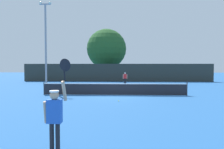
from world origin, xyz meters
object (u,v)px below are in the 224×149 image
at_px(player_receiving, 125,77).
at_px(large_tree, 107,49).
at_px(tennis_ball, 119,101).
at_px(parked_car_near, 151,75).
at_px(light_pole, 46,40).
at_px(parked_car_mid, 175,75).
at_px(player_serving, 55,112).

bearing_deg(player_receiving, large_tree, -74.08).
height_order(tennis_ball, parked_car_near, parked_car_near).
height_order(player_receiving, light_pole, light_pole).
height_order(large_tree, parked_car_mid, large_tree).
height_order(player_serving, parked_car_mid, player_serving).
relative_size(player_serving, tennis_ball, 37.68).
relative_size(tennis_ball, parked_car_near, 0.02).
bearing_deg(parked_car_near, player_serving, -98.11).
bearing_deg(light_pole, tennis_ball, -40.66).
height_order(player_serving, light_pole, light_pole).
distance_m(player_serving, tennis_ball, 8.60).
distance_m(light_pole, large_tree, 18.07).
distance_m(player_serving, parked_car_mid, 34.44).
distance_m(tennis_ball, parked_car_mid, 26.04).
distance_m(tennis_ball, light_pole, 10.53).
bearing_deg(large_tree, player_serving, -88.64).
height_order(light_pole, large_tree, large_tree).
distance_m(parked_car_near, parked_car_mid, 4.22).
bearing_deg(large_tree, parked_car_near, 1.66).
xyz_separation_m(player_receiving, parked_car_near, (4.99, 11.08, -0.16)).
relative_size(light_pole, parked_car_near, 1.98).
bearing_deg(tennis_ball, parked_car_mid, 67.60).
bearing_deg(parked_car_near, parked_car_mid, 8.80).
height_order(player_receiving, parked_car_mid, parked_car_mid).
height_order(player_receiving, large_tree, large_tree).
bearing_deg(light_pole, large_tree, 74.82).
bearing_deg(parked_car_mid, player_receiving, -135.96).
xyz_separation_m(player_serving, player_receiving, (2.34, 21.07, -0.19)).
relative_size(player_receiving, light_pole, 0.18).
relative_size(player_serving, parked_car_near, 0.59).
bearing_deg(parked_car_near, tennis_ball, -98.77).
height_order(player_serving, player_receiving, player_serving).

